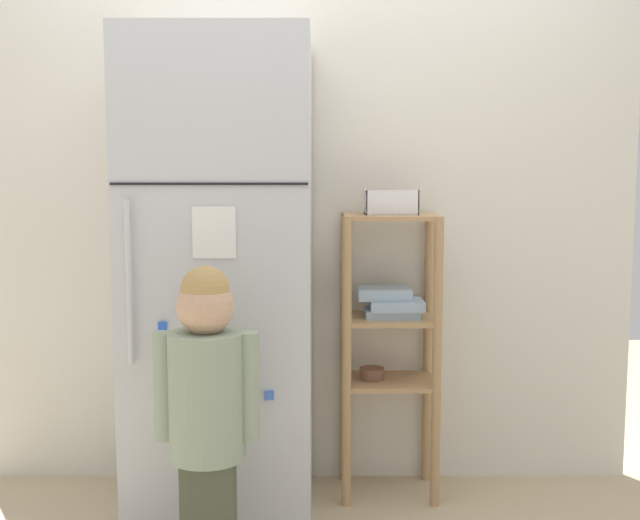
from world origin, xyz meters
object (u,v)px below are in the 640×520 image
object	(u,v)px
pantry_shelf_unit	(388,326)
child_standing	(206,395)
fruit_bin	(391,204)
refrigerator	(221,279)

from	to	relation	value
pantry_shelf_unit	child_standing	bearing A→B (deg)	-131.16
child_standing	fruit_bin	distance (m)	1.09
pantry_shelf_unit	fruit_bin	xyz separation A→B (m)	(0.01, 0.00, 0.48)
child_standing	fruit_bin	xyz separation A→B (m)	(0.63, 0.71, 0.55)
refrigerator	pantry_shelf_unit	bearing A→B (deg)	13.87
refrigerator	fruit_bin	xyz separation A→B (m)	(0.64, 0.16, 0.27)
refrigerator	fruit_bin	world-z (taller)	refrigerator
refrigerator	child_standing	distance (m)	0.62
pantry_shelf_unit	fruit_bin	size ratio (longest dim) A/B	5.52
refrigerator	child_standing	xyz separation A→B (m)	(0.02, -0.55, -0.28)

